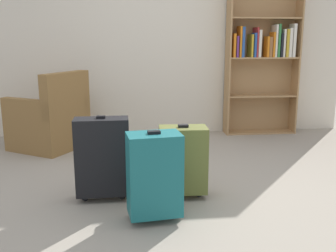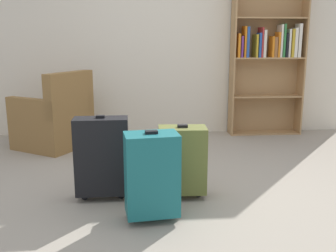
{
  "view_description": "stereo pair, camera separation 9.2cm",
  "coord_description": "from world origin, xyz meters",
  "px_view_note": "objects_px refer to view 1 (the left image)",
  "views": [
    {
      "loc": [
        -0.46,
        -3.04,
        1.27
      ],
      "look_at": [
        -0.13,
        0.12,
        0.55
      ],
      "focal_mm": 41.6,
      "sensor_mm": 36.0,
      "label": 1
    },
    {
      "loc": [
        -0.37,
        -3.05,
        1.27
      ],
      "look_at": [
        -0.13,
        0.12,
        0.55
      ],
      "focal_mm": 41.6,
      "sensor_mm": 36.0,
      "label": 2
    }
  ],
  "objects_px": {
    "bookshelf": "(262,54)",
    "armchair": "(51,122)",
    "suitcase_teal": "(154,174)",
    "suitcase_black": "(102,157)",
    "suitcase_olive": "(183,160)",
    "mug": "(91,145)"
  },
  "relations": [
    {
      "from": "mug",
      "to": "bookshelf",
      "type": "bearing_deg",
      "value": 15.57
    },
    {
      "from": "suitcase_teal",
      "to": "suitcase_black",
      "type": "height_order",
      "value": "suitcase_black"
    },
    {
      "from": "armchair",
      "to": "suitcase_teal",
      "type": "xyz_separation_m",
      "value": [
        1.07,
        -2.0,
        0.02
      ]
    },
    {
      "from": "suitcase_black",
      "to": "suitcase_teal",
      "type": "bearing_deg",
      "value": -46.65
    },
    {
      "from": "armchair",
      "to": "suitcase_olive",
      "type": "relative_size",
      "value": 1.6
    },
    {
      "from": "bookshelf",
      "to": "suitcase_olive",
      "type": "relative_size",
      "value": 3.33
    },
    {
      "from": "suitcase_teal",
      "to": "suitcase_black",
      "type": "bearing_deg",
      "value": 133.35
    },
    {
      "from": "armchair",
      "to": "suitcase_black",
      "type": "distance_m",
      "value": 1.74
    },
    {
      "from": "mug",
      "to": "suitcase_black",
      "type": "bearing_deg",
      "value": -80.97
    },
    {
      "from": "bookshelf",
      "to": "suitcase_teal",
      "type": "bearing_deg",
      "value": -122.83
    },
    {
      "from": "bookshelf",
      "to": "mug",
      "type": "distance_m",
      "value": 2.53
    },
    {
      "from": "bookshelf",
      "to": "suitcase_black",
      "type": "distance_m",
      "value": 2.98
    },
    {
      "from": "armchair",
      "to": "mug",
      "type": "bearing_deg",
      "value": -14.03
    },
    {
      "from": "bookshelf",
      "to": "suitcase_teal",
      "type": "height_order",
      "value": "bookshelf"
    },
    {
      "from": "mug",
      "to": "suitcase_teal",
      "type": "relative_size",
      "value": 0.18
    },
    {
      "from": "mug",
      "to": "suitcase_black",
      "type": "distance_m",
      "value": 1.53
    },
    {
      "from": "bookshelf",
      "to": "suitcase_olive",
      "type": "xyz_separation_m",
      "value": [
        -1.36,
        -2.11,
        -0.75
      ]
    },
    {
      "from": "suitcase_teal",
      "to": "bookshelf",
      "type": "bearing_deg",
      "value": 57.17
    },
    {
      "from": "bookshelf",
      "to": "suitcase_teal",
      "type": "relative_size",
      "value": 3.07
    },
    {
      "from": "bookshelf",
      "to": "armchair",
      "type": "height_order",
      "value": "bookshelf"
    },
    {
      "from": "bookshelf",
      "to": "armchair",
      "type": "relative_size",
      "value": 2.09
    },
    {
      "from": "mug",
      "to": "suitcase_black",
      "type": "xyz_separation_m",
      "value": [
        0.23,
        -1.48,
        0.31
      ]
    }
  ]
}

